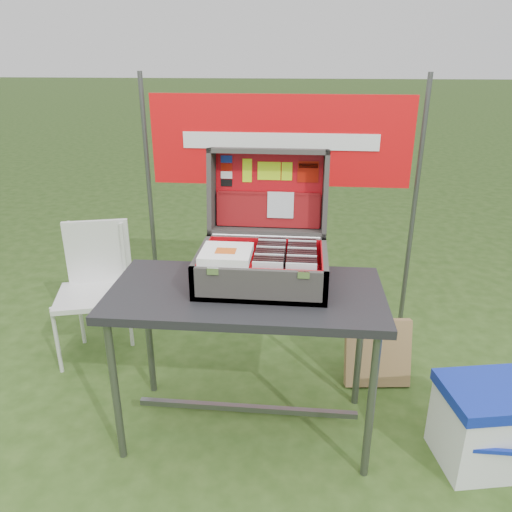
# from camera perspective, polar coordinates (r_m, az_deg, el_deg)

# --- Properties ---
(ground) EXTENTS (80.00, 80.00, 0.00)m
(ground) POSITION_cam_1_polar(r_m,az_deg,el_deg) (2.69, 0.89, -19.73)
(ground) COLOR #284415
(ground) RESTS_ON ground
(table) EXTENTS (1.27, 0.64, 0.79)m
(table) POSITION_cam_1_polar(r_m,az_deg,el_deg) (2.49, -1.08, -12.08)
(table) COLOR black
(table) RESTS_ON ground
(table_top) EXTENTS (1.27, 0.64, 0.04)m
(table_top) POSITION_cam_1_polar(r_m,az_deg,el_deg) (2.30, -1.14, -4.36)
(table_top) COLOR black
(table_top) RESTS_ON ground
(table_leg_fl) EXTENTS (0.04, 0.04, 0.75)m
(table_leg_fl) POSITION_cam_1_polar(r_m,az_deg,el_deg) (2.43, -15.77, -14.66)
(table_leg_fl) COLOR #59595B
(table_leg_fl) RESTS_ON ground
(table_leg_fr) EXTENTS (0.04, 0.04, 0.75)m
(table_leg_fr) POSITION_cam_1_polar(r_m,az_deg,el_deg) (2.31, 12.97, -16.53)
(table_leg_fr) COLOR #59595B
(table_leg_fr) RESTS_ON ground
(table_leg_bl) EXTENTS (0.04, 0.04, 0.75)m
(table_leg_bl) POSITION_cam_1_polar(r_m,az_deg,el_deg) (2.82, -12.15, -8.62)
(table_leg_bl) COLOR #59595B
(table_leg_bl) RESTS_ON ground
(table_leg_br) EXTENTS (0.04, 0.04, 0.75)m
(table_leg_br) POSITION_cam_1_polar(r_m,az_deg,el_deg) (2.72, 11.76, -9.85)
(table_leg_br) COLOR #59595B
(table_leg_br) RESTS_ON ground
(table_brace) EXTENTS (1.11, 0.03, 0.03)m
(table_brace) POSITION_cam_1_polar(r_m,az_deg,el_deg) (2.65, -1.03, -16.98)
(table_brace) COLOR #59595B
(table_brace) RESTS_ON ground
(suitcase) EXTENTS (0.60, 0.59, 0.57)m
(suitcase) POSITION_cam_1_polar(r_m,az_deg,el_deg) (2.30, 0.87, 3.90)
(suitcase) COLOR #3F3C38
(suitcase) RESTS_ON table
(suitcase_base_bottom) EXTENTS (0.60, 0.43, 0.02)m
(suitcase_base_bottom) POSITION_cam_1_polar(r_m,az_deg,el_deg) (2.35, 0.70, -2.93)
(suitcase_base_bottom) COLOR #3F3C38
(suitcase_base_bottom) RESTS_ON table_top
(suitcase_base_wall_front) EXTENTS (0.60, 0.02, 0.16)m
(suitcase_base_wall_front) POSITION_cam_1_polar(r_m,az_deg,el_deg) (2.14, 0.24, -3.54)
(suitcase_base_wall_front) COLOR #3F3C38
(suitcase_base_wall_front) RESTS_ON table_top
(suitcase_base_wall_back) EXTENTS (0.60, 0.02, 0.16)m
(suitcase_base_wall_back) POSITION_cam_1_polar(r_m,az_deg,el_deg) (2.51, 1.11, 0.43)
(suitcase_base_wall_back) COLOR #3F3C38
(suitcase_base_wall_back) RESTS_ON table_top
(suitcase_base_wall_left) EXTENTS (0.02, 0.43, 0.16)m
(suitcase_base_wall_left) POSITION_cam_1_polar(r_m,az_deg,el_deg) (2.36, -6.25, -1.12)
(suitcase_base_wall_left) COLOR #3F3C38
(suitcase_base_wall_left) RESTS_ON table_top
(suitcase_base_wall_right) EXTENTS (0.02, 0.43, 0.16)m
(suitcase_base_wall_right) POSITION_cam_1_polar(r_m,az_deg,el_deg) (2.32, 7.81, -1.66)
(suitcase_base_wall_right) COLOR #3F3C38
(suitcase_base_wall_right) RESTS_ON table_top
(suitcase_liner_floor) EXTENTS (0.55, 0.38, 0.01)m
(suitcase_liner_floor) POSITION_cam_1_polar(r_m,az_deg,el_deg) (2.34, 0.71, -2.60)
(suitcase_liner_floor) COLOR red
(suitcase_liner_floor) RESTS_ON suitcase_base_bottom
(suitcase_latch_left) EXTENTS (0.05, 0.01, 0.03)m
(suitcase_latch_left) POSITION_cam_1_polar(r_m,az_deg,el_deg) (2.12, -4.96, -1.74)
(suitcase_latch_left) COLOR silver
(suitcase_latch_left) RESTS_ON suitcase_base_wall_front
(suitcase_latch_right) EXTENTS (0.05, 0.01, 0.03)m
(suitcase_latch_right) POSITION_cam_1_polar(r_m,az_deg,el_deg) (2.09, 5.47, -2.16)
(suitcase_latch_right) COLOR silver
(suitcase_latch_right) RESTS_ON suitcase_base_wall_front
(suitcase_hinge) EXTENTS (0.54, 0.02, 0.02)m
(suitcase_hinge) POSITION_cam_1_polar(r_m,az_deg,el_deg) (2.49, 1.15, 2.24)
(suitcase_hinge) COLOR silver
(suitcase_hinge) RESTS_ON suitcase_base_wall_back
(suitcase_lid_back) EXTENTS (0.60, 0.08, 0.43)m
(suitcase_lid_back) POSITION_cam_1_polar(r_m,az_deg,el_deg) (2.60, 1.49, 7.53)
(suitcase_lid_back) COLOR #3F3C38
(suitcase_lid_back) RESTS_ON suitcase_base_wall_back
(suitcase_lid_rim_far) EXTENTS (0.60, 0.16, 0.04)m
(suitcase_lid_rim_far) POSITION_cam_1_polar(r_m,az_deg,el_deg) (2.52, 1.47, 11.91)
(suitcase_lid_rim_far) COLOR #3F3C38
(suitcase_lid_rim_far) RESTS_ON suitcase_lid_back
(suitcase_lid_rim_near) EXTENTS (0.60, 0.16, 0.04)m
(suitcase_lid_rim_near) POSITION_cam_1_polar(r_m,az_deg,el_deg) (2.57, 1.29, 2.87)
(suitcase_lid_rim_near) COLOR #3F3C38
(suitcase_lid_rim_near) RESTS_ON suitcase_lid_back
(suitcase_lid_rim_left) EXTENTS (0.02, 0.22, 0.44)m
(suitcase_lid_rim_left) POSITION_cam_1_polar(r_m,az_deg,el_deg) (2.57, -5.07, 7.48)
(suitcase_lid_rim_left) COLOR #3F3C38
(suitcase_lid_rim_left) RESTS_ON suitcase_lid_back
(suitcase_lid_rim_right) EXTENTS (0.02, 0.22, 0.44)m
(suitcase_lid_rim_right) POSITION_cam_1_polar(r_m,az_deg,el_deg) (2.53, 7.93, 7.12)
(suitcase_lid_rim_right) COLOR #3F3C38
(suitcase_lid_rim_right) RESTS_ON suitcase_lid_back
(suitcase_lid_liner) EXTENTS (0.55, 0.06, 0.37)m
(suitcase_lid_liner) POSITION_cam_1_polar(r_m,az_deg,el_deg) (2.59, 1.47, 7.49)
(suitcase_lid_liner) COLOR red
(suitcase_lid_liner) RESTS_ON suitcase_lid_back
(suitcase_liner_wall_front) EXTENTS (0.55, 0.01, 0.14)m
(suitcase_liner_wall_front) POSITION_cam_1_polar(r_m,az_deg,el_deg) (2.15, 0.28, -3.09)
(suitcase_liner_wall_front) COLOR red
(suitcase_liner_wall_front) RESTS_ON suitcase_base_bottom
(suitcase_liner_wall_back) EXTENTS (0.55, 0.01, 0.14)m
(suitcase_liner_wall_back) POSITION_cam_1_polar(r_m,az_deg,el_deg) (2.49, 1.09, 0.56)
(suitcase_liner_wall_back) COLOR red
(suitcase_liner_wall_back) RESTS_ON suitcase_base_bottom
(suitcase_liner_wall_left) EXTENTS (0.01, 0.38, 0.14)m
(suitcase_liner_wall_left) POSITION_cam_1_polar(r_m,az_deg,el_deg) (2.35, -5.91, -0.87)
(suitcase_liner_wall_left) COLOR red
(suitcase_liner_wall_left) RESTS_ON suitcase_base_bottom
(suitcase_liner_wall_right) EXTENTS (0.01, 0.38, 0.14)m
(suitcase_liner_wall_right) POSITION_cam_1_polar(r_m,az_deg,el_deg) (2.31, 7.46, -1.39)
(suitcase_liner_wall_right) COLOR red
(suitcase_liner_wall_right) RESTS_ON suitcase_base_bottom
(suitcase_lid_pocket) EXTENTS (0.53, 0.05, 0.17)m
(suitcase_lid_pocket) POSITION_cam_1_polar(r_m,az_deg,el_deg) (2.58, 1.39, 5.25)
(suitcase_lid_pocket) COLOR maroon
(suitcase_lid_pocket) RESTS_ON suitcase_lid_liner
(suitcase_pocket_edge) EXTENTS (0.52, 0.02, 0.02)m
(suitcase_pocket_edge) POSITION_cam_1_polar(r_m,az_deg,el_deg) (2.56, 1.42, 7.11)
(suitcase_pocket_edge) COLOR maroon
(suitcase_pocket_edge) RESTS_ON suitcase_lid_pocket
(suitcase_pocket_cd) EXTENTS (0.13, 0.03, 0.13)m
(suitcase_pocket_cd) POSITION_cam_1_polar(r_m,az_deg,el_deg) (2.55, 2.82, 5.85)
(suitcase_pocket_cd) COLOR silver
(suitcase_pocket_cd) RESTS_ON suitcase_lid_pocket
(lid_sticker_cc_a) EXTENTS (0.06, 0.01, 0.04)m
(lid_sticker_cc_a) POSITION_cam_1_polar(r_m,az_deg,el_deg) (2.59, -3.40, 10.99)
(lid_sticker_cc_a) COLOR #1933B2
(lid_sticker_cc_a) RESTS_ON suitcase_lid_liner
(lid_sticker_cc_b) EXTENTS (0.06, 0.01, 0.04)m
(lid_sticker_cc_b) POSITION_cam_1_polar(r_m,az_deg,el_deg) (2.59, -3.39, 10.11)
(lid_sticker_cc_b) COLOR #AD1204
(lid_sticker_cc_b) RESTS_ON suitcase_lid_liner
(lid_sticker_cc_c) EXTENTS (0.06, 0.01, 0.04)m
(lid_sticker_cc_c) POSITION_cam_1_polar(r_m,az_deg,el_deg) (2.60, -3.39, 9.23)
(lid_sticker_cc_c) COLOR white
(lid_sticker_cc_c) RESTS_ON suitcase_lid_liner
(lid_sticker_cc_d) EXTENTS (0.06, 0.01, 0.04)m
(lid_sticker_cc_d) POSITION_cam_1_polar(r_m,az_deg,el_deg) (2.60, -3.39, 8.35)
(lid_sticker_cc_d) COLOR black
(lid_sticker_cc_d) RESTS_ON suitcase_lid_liner
(lid_card_neon_tall) EXTENTS (0.05, 0.02, 0.12)m
(lid_card_neon_tall) POSITION_cam_1_polar(r_m,az_deg,el_deg) (2.58, -1.02, 9.74)
(lid_card_neon_tall) COLOR #B6E514
(lid_card_neon_tall) RESTS_ON suitcase_lid_liner
(lid_card_neon_main) EXTENTS (0.12, 0.02, 0.09)m
(lid_card_neon_main) POSITION_cam_1_polar(r_m,az_deg,el_deg) (2.57, 1.50, 9.69)
(lid_card_neon_main) COLOR #B6E514
(lid_card_neon_main) RESTS_ON suitcase_lid_liner
(lid_card_neon_small) EXTENTS (0.05, 0.02, 0.09)m
(lid_card_neon_small) POSITION_cam_1_polar(r_m,az_deg,el_deg) (2.57, 3.55, 9.63)
(lid_card_neon_small) COLOR #B6E514
(lid_card_neon_small) RESTS_ON suitcase_lid_liner
(lid_sticker_band) EXTENTS (0.11, 0.02, 0.11)m
(lid_sticker_band) POSITION_cam_1_polar(r_m,az_deg,el_deg) (2.56, 5.97, 9.55)
(lid_sticker_band) COLOR #AD1204
(lid_sticker_band) RESTS_ON suitcase_lid_liner
(lid_sticker_band_bar) EXTENTS (0.10, 0.01, 0.02)m
(lid_sticker_band_bar) POSITION_cam_1_polar(r_m,az_deg,el_deg) (2.56, 6.00, 10.22)
(lid_sticker_band_bar) COLOR black
(lid_sticker_band_bar) RESTS_ON suitcase_lid_liner
(cd_left_0) EXTENTS (0.13, 0.01, 0.15)m
(cd_left_0) POSITION_cam_1_polar(r_m,az_deg,el_deg) (2.16, 1.32, -2.56)
(cd_left_0) COLOR silver
(cd_left_0) RESTS_ON suitcase_liner_floor
(cd_left_1) EXTENTS (0.13, 0.01, 0.15)m
(cd_left_1) POSITION_cam_1_polar(r_m,az_deg,el_deg) (2.18, 1.37, -2.30)
(cd_left_1) COLOR black
(cd_left_1) RESTS_ON suitcase_liner_floor
(cd_left_2) EXTENTS (0.13, 0.01, 0.15)m
(cd_left_2) POSITION_cam_1_polar(r_m,az_deg,el_deg) (2.20, 1.42, -2.05)
(cd_left_2) COLOR black
(cd_left_2) RESTS_ON suitcase_liner_floor
(cd_left_3) EXTENTS (0.13, 0.01, 0.15)m
(cd_left_3) POSITION_cam_1_polar(r_m,az_deg,el_deg) (2.22, 1.46, -1.81)
(cd_left_3) COLOR black
(cd_left_3) RESTS_ON suitcase_liner_floor
(cd_left_4) EXTENTS (0.13, 0.01, 0.15)m
(cd_left_4) POSITION_cam_1_polar(r_m,az_deg,el_deg) (2.24, 1.51, -1.57)
(cd_left_4) COLOR silver
(cd_left_4) RESTS_ON suitcase_liner_floor
(cd_left_5) EXTENTS (0.13, 0.01, 0.15)m
(cd_left_5) POSITION_cam_1_polar(r_m,az_deg,el_deg) (2.27, 1.55, -1.33)
(cd_left_5) COLOR black
(cd_left_5) RESTS_ON suitcase_liner_floor
(cd_left_6) EXTENTS (0.13, 0.01, 0.15)m
(cd_left_6) POSITION_cam_1_polar(r_m,az_deg,el_deg) (2.29, 1.59, -1.10)
(cd_left_6) COLOR black
(cd_left_6) RESTS_ON suitcase_liner_floor
(cd_left_7) EXTENTS (0.13, 0.01, 0.15)m
(cd_left_7) POSITION_cam_1_polar(r_m,az_deg,el_deg) (2.31, 1.64, -0.87)
(cd_left_7) COLOR black
(cd_left_7) RESTS_ON suitcase_liner_floor
(cd_left_8) EXTENTS (0.13, 0.01, 0.15)m
(cd_left_8) POSITION_cam_1_polar(r_m,az_deg,el_deg) (2.33, 1.68, -0.64)
(cd_left_8) COLOR silver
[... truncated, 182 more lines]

